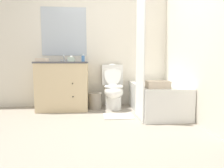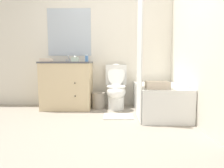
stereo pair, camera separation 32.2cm
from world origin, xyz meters
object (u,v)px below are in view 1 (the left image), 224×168
(toilet, at_px, (113,88))
(bath_towel_folded, at_px, (158,84))
(wastebasket, at_px, (95,101))
(sink_faucet, at_px, (64,60))
(bathtub, at_px, (156,98))
(tissue_box, at_px, (71,59))
(soap_dispenser, at_px, (83,58))
(vanity_cabinet, at_px, (63,85))
(bath_mat, at_px, (118,116))
(hand_towel_folded, at_px, (42,60))

(toilet, bearing_deg, bath_towel_folded, -53.45)
(toilet, distance_m, wastebasket, 0.42)
(sink_faucet, relative_size, wastebasket, 0.47)
(toilet, bearing_deg, sink_faucet, 165.87)
(sink_faucet, distance_m, bathtub, 1.90)
(tissue_box, distance_m, soap_dispenser, 0.22)
(bathtub, bearing_deg, wastebasket, 160.68)
(bathtub, bearing_deg, soap_dispenser, 161.76)
(vanity_cabinet, distance_m, tissue_box, 0.51)
(vanity_cabinet, height_order, bath_mat, vanity_cabinet)
(tissue_box, relative_size, bath_mat, 0.31)
(vanity_cabinet, relative_size, wastebasket, 3.09)
(sink_faucet, relative_size, bath_towel_folded, 0.42)
(bathtub, height_order, hand_towel_folded, hand_towel_folded)
(wastebasket, relative_size, bath_towel_folded, 0.89)
(wastebasket, bearing_deg, bathtub, -19.32)
(sink_faucet, height_order, toilet, sink_faucet)
(sink_faucet, xyz_separation_m, tissue_box, (0.16, -0.22, 0.01))
(vanity_cabinet, relative_size, tissue_box, 6.25)
(bath_mat, bearing_deg, hand_towel_folded, 161.60)
(wastebasket, bearing_deg, tissue_box, -179.54)
(wastebasket, distance_m, hand_towel_folded, 1.22)
(bath_towel_folded, bearing_deg, hand_towel_folded, 160.40)
(bath_towel_folded, bearing_deg, soap_dispenser, 142.90)
(sink_faucet, xyz_separation_m, bath_mat, (0.97, -0.82, -0.92))
(sink_faucet, bearing_deg, hand_towel_folded, -130.06)
(toilet, relative_size, bath_towel_folded, 2.54)
(bathtub, relative_size, wastebasket, 4.47)
(vanity_cabinet, bearing_deg, toilet, -1.75)
(tissue_box, bearing_deg, bath_towel_folded, -31.01)
(sink_faucet, bearing_deg, bath_towel_folded, -34.27)
(wastebasket, relative_size, tissue_box, 2.02)
(wastebasket, xyz_separation_m, bath_mat, (0.37, -0.60, -0.14))
(toilet, xyz_separation_m, soap_dispenser, (-0.56, 0.07, 0.56))
(bath_mat, bearing_deg, bathtub, 17.59)
(bath_mat, bearing_deg, sink_faucet, 139.88)
(bathtub, relative_size, tissue_box, 9.04)
(wastebasket, bearing_deg, toilet, -3.04)
(bathtub, bearing_deg, toilet, 153.90)
(toilet, distance_m, tissue_box, 0.95)
(tissue_box, height_order, bath_mat, tissue_box)
(bathtub, bearing_deg, bath_mat, -162.41)
(sink_faucet, distance_m, bath_mat, 1.57)
(toilet, bearing_deg, vanity_cabinet, 178.25)
(tissue_box, height_order, hand_towel_folded, tissue_box)
(hand_towel_folded, bearing_deg, toilet, 6.78)
(tissue_box, bearing_deg, sink_faucet, 126.23)
(bath_towel_folded, bearing_deg, sink_faucet, 145.73)
(hand_towel_folded, distance_m, bath_towel_folded, 2.02)
(bath_mat, bearing_deg, bath_towel_folded, -22.23)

